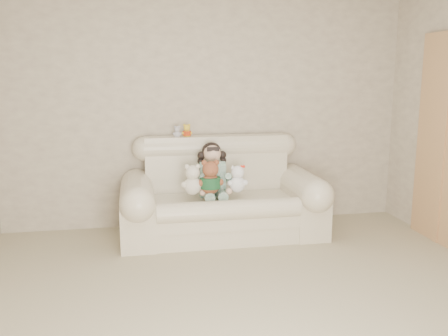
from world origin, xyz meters
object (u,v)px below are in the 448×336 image
(cream_teddy, at_px, (192,177))
(seated_child, at_px, (212,169))
(sofa, at_px, (222,188))
(white_cat, at_px, (237,176))
(brown_teddy, at_px, (210,174))

(cream_teddy, bearing_deg, seated_child, 36.53)
(sofa, xyz_separation_m, white_cat, (0.13, -0.13, 0.15))
(brown_teddy, distance_m, cream_teddy, 0.18)
(seated_child, distance_m, white_cat, 0.31)
(white_cat, relative_size, cream_teddy, 0.92)
(sofa, bearing_deg, cream_teddy, -155.89)
(sofa, height_order, cream_teddy, sofa)
(seated_child, height_order, cream_teddy, seated_child)
(cream_teddy, bearing_deg, white_cat, -4.94)
(brown_teddy, bearing_deg, sofa, 25.23)
(seated_child, bearing_deg, sofa, -41.42)
(sofa, bearing_deg, white_cat, -43.49)
(seated_child, bearing_deg, cream_teddy, -136.96)
(sofa, relative_size, white_cat, 6.25)
(white_cat, height_order, cream_teddy, cream_teddy)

